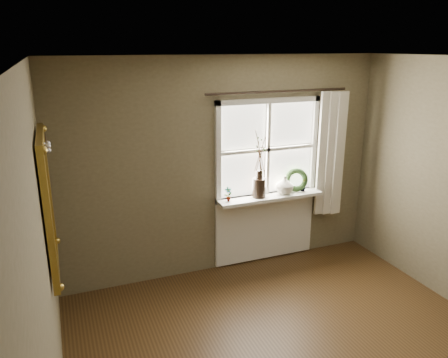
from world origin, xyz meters
TOP-DOWN VIEW (x-y plane):
  - ceiling at (0.00, 0.00)m, footprint 4.50×4.50m
  - wall_back at (0.00, 2.30)m, footprint 4.00×0.10m
  - wall_left at (-2.05, 0.00)m, footprint 0.10×4.50m
  - window_frame at (0.55, 2.23)m, footprint 1.36×0.06m
  - window_sill at (0.55, 2.12)m, footprint 1.36×0.26m
  - window_apron at (0.55, 2.23)m, footprint 1.36×0.04m
  - dark_jug at (0.39, 2.12)m, footprint 0.17×0.17m
  - cream_vase at (0.75, 2.12)m, footprint 0.26×0.26m
  - wreath at (0.93, 2.16)m, footprint 0.33×0.24m
  - potted_plant_left at (-0.01, 2.12)m, footprint 0.10×0.07m
  - potted_plant_right at (1.03, 2.12)m, footprint 0.12×0.11m
  - curtain at (1.39, 2.13)m, footprint 0.36×0.12m
  - curtain_rod at (0.65, 2.17)m, footprint 1.84×0.03m
  - gilt_mirror at (-1.96, 1.21)m, footprint 0.10×0.97m

SIDE VIEW (x-z plane):
  - window_apron at x=0.55m, z-range 0.02..0.90m
  - window_sill at x=0.55m, z-range 0.88..0.92m
  - potted_plant_right at x=1.03m, z-range 0.92..1.09m
  - potted_plant_left at x=-0.01m, z-range 0.92..1.09m
  - wreath at x=0.93m, z-range 0.88..1.19m
  - cream_vase at x=0.75m, z-range 0.92..1.15m
  - dark_jug at x=0.39m, z-range 0.92..1.16m
  - wall_back at x=0.00m, z-range 0.00..2.60m
  - wall_left at x=-2.05m, z-range 0.00..2.60m
  - curtain at x=1.39m, z-range 0.57..2.16m
  - gilt_mirror at x=-1.96m, z-range 0.90..2.05m
  - window_frame at x=0.55m, z-range 0.86..2.10m
  - curtain_rod at x=0.65m, z-range 2.16..2.20m
  - ceiling at x=0.00m, z-range 2.60..2.60m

